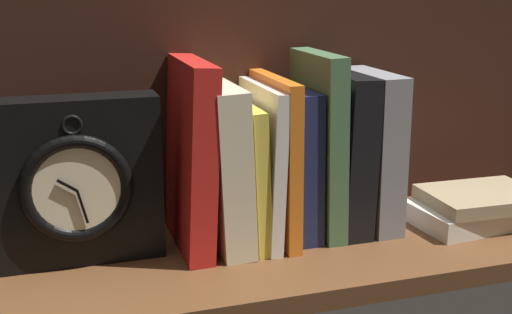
% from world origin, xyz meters
% --- Properties ---
extents(ground_plane, '(0.88, 0.27, 0.03)m').
position_xyz_m(ground_plane, '(0.00, 0.00, -0.01)').
color(ground_plane, brown).
extents(back_panel, '(0.88, 0.01, 0.34)m').
position_xyz_m(back_panel, '(0.00, 0.13, 0.17)').
color(back_panel, black).
rests_on(back_panel, ground_plane).
extents(book_red_requiem, '(0.04, 0.16, 0.24)m').
position_xyz_m(book_red_requiem, '(-0.13, 0.04, 0.12)').
color(book_red_requiem, red).
rests_on(book_red_requiem, ground_plane).
extents(book_cream_twain, '(0.05, 0.17, 0.21)m').
position_xyz_m(book_cream_twain, '(-0.09, 0.04, 0.10)').
color(book_cream_twain, beige).
rests_on(book_cream_twain, ground_plane).
extents(book_yellow_seinlanguage, '(0.03, 0.16, 0.18)m').
position_xyz_m(book_yellow_seinlanguage, '(-0.05, 0.04, 0.09)').
color(book_yellow_seinlanguage, gold).
rests_on(book_yellow_seinlanguage, ground_plane).
extents(book_white_catcher, '(0.02, 0.16, 0.21)m').
position_xyz_m(book_white_catcher, '(-0.03, 0.04, 0.10)').
color(book_white_catcher, silver).
rests_on(book_white_catcher, ground_plane).
extents(book_orange_pandolfini, '(0.02, 0.16, 0.22)m').
position_xyz_m(book_orange_pandolfini, '(-0.01, 0.04, 0.11)').
color(book_orange_pandolfini, orange).
rests_on(book_orange_pandolfini, ground_plane).
extents(book_navy_bierce, '(0.04, 0.13, 0.20)m').
position_xyz_m(book_navy_bierce, '(0.01, 0.04, 0.10)').
color(book_navy_bierce, '#192147').
rests_on(book_navy_bierce, ground_plane).
extents(book_green_romantic, '(0.03, 0.14, 0.24)m').
position_xyz_m(book_green_romantic, '(0.05, 0.04, 0.12)').
color(book_green_romantic, '#476B44').
rests_on(book_green_romantic, ground_plane).
extents(book_black_skeptic, '(0.05, 0.14, 0.22)m').
position_xyz_m(book_black_skeptic, '(0.08, 0.04, 0.11)').
color(book_black_skeptic, black).
rests_on(book_black_skeptic, ground_plane).
extents(book_gray_chess, '(0.04, 0.14, 0.22)m').
position_xyz_m(book_gray_chess, '(0.13, 0.04, 0.11)').
color(book_gray_chess, gray).
rests_on(book_gray_chess, ground_plane).
extents(framed_clock, '(0.20, 0.07, 0.20)m').
position_xyz_m(framed_clock, '(-0.27, 0.03, 0.10)').
color(framed_clock, black).
rests_on(framed_clock, ground_plane).
extents(book_stack_side, '(0.18, 0.12, 0.05)m').
position_xyz_m(book_stack_side, '(0.27, -0.01, 0.02)').
color(book_stack_side, beige).
rests_on(book_stack_side, ground_plane).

